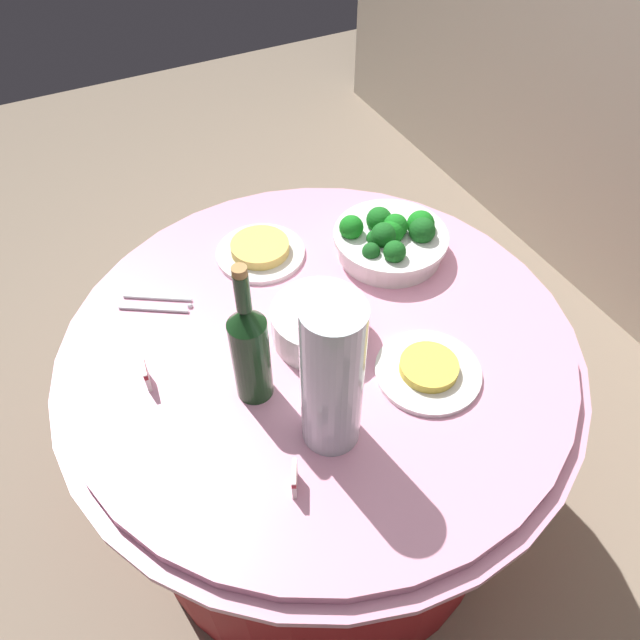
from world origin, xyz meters
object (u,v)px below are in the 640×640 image
(serving_tongs, at_px, (159,304))
(decorative_fruit_vase, at_px, (332,381))
(broccoli_bowl, at_px, (391,239))
(label_placard_mid, at_px, (146,373))
(food_plate_fried_egg, at_px, (428,370))
(label_placard_front, at_px, (295,478))
(wine_bottle, at_px, (250,350))
(food_plate_noodles, at_px, (260,250))
(plate_stack, at_px, (318,322))

(serving_tongs, bearing_deg, decorative_fruit_vase, 22.29)
(broccoli_bowl, bearing_deg, label_placard_mid, -79.77)
(broccoli_bowl, xyz_separation_m, food_plate_fried_egg, (0.36, -0.13, -0.04))
(decorative_fruit_vase, bearing_deg, food_plate_fried_egg, 97.49)
(broccoli_bowl, xyz_separation_m, label_placard_front, (0.46, -0.48, -0.02))
(broccoli_bowl, xyz_separation_m, wine_bottle, (0.23, -0.46, 0.08))
(food_plate_fried_egg, bearing_deg, wine_bottle, -110.22)
(decorative_fruit_vase, bearing_deg, broccoli_bowl, 136.53)
(wine_bottle, height_order, serving_tongs, wine_bottle)
(wine_bottle, bearing_deg, broccoli_bowl, 116.95)
(food_plate_noodles, bearing_deg, food_plate_fried_egg, 18.06)
(serving_tongs, distance_m, food_plate_fried_egg, 0.62)
(wine_bottle, distance_m, label_placard_mid, 0.24)
(plate_stack, relative_size, label_placard_mid, 3.82)
(plate_stack, relative_size, wine_bottle, 0.62)
(serving_tongs, bearing_deg, food_plate_fried_egg, 44.68)
(decorative_fruit_vase, bearing_deg, wine_bottle, -149.64)
(decorative_fruit_vase, xyz_separation_m, label_placard_front, (0.07, -0.11, -0.13))
(broccoli_bowl, height_order, decorative_fruit_vase, decorative_fruit_vase)
(serving_tongs, relative_size, food_plate_noodles, 0.72)
(food_plate_fried_egg, bearing_deg, food_plate_noodles, -161.94)
(label_placard_front, distance_m, label_placard_mid, 0.38)
(plate_stack, relative_size, decorative_fruit_vase, 0.62)
(label_placard_mid, bearing_deg, decorative_fruit_vase, 45.64)
(wine_bottle, bearing_deg, food_plate_noodles, 155.33)
(broccoli_bowl, relative_size, plate_stack, 1.33)
(label_placard_front, bearing_deg, food_plate_noodles, 162.40)
(food_plate_noodles, xyz_separation_m, food_plate_fried_egg, (0.50, 0.16, -0.00))
(decorative_fruit_vase, xyz_separation_m, food_plate_noodles, (-0.53, 0.08, -0.15))
(food_plate_fried_egg, distance_m, label_placard_mid, 0.57)
(plate_stack, relative_size, label_placard_front, 3.82)
(wine_bottle, xyz_separation_m, decorative_fruit_vase, (0.16, 0.09, 0.03))
(plate_stack, bearing_deg, food_plate_fried_egg, 37.88)
(broccoli_bowl, relative_size, decorative_fruit_vase, 0.82)
(decorative_fruit_vase, height_order, label_placard_front, decorative_fruit_vase)
(serving_tongs, relative_size, food_plate_fried_egg, 0.72)
(decorative_fruit_vase, height_order, label_placard_mid, decorative_fruit_vase)
(serving_tongs, relative_size, label_placard_mid, 2.90)
(wine_bottle, bearing_deg, decorative_fruit_vase, 30.36)
(label_placard_front, bearing_deg, wine_bottle, 175.32)
(serving_tongs, height_order, label_placard_mid, label_placard_mid)
(serving_tongs, relative_size, label_placard_front, 2.90)
(wine_bottle, bearing_deg, food_plate_fried_egg, 69.78)
(serving_tongs, height_order, food_plate_fried_egg, food_plate_fried_egg)
(broccoli_bowl, bearing_deg, food_plate_noodles, -116.14)
(label_placard_front, bearing_deg, decorative_fruit_vase, 122.96)
(serving_tongs, bearing_deg, label_placard_mid, -22.24)
(food_plate_noodles, distance_m, food_plate_fried_egg, 0.52)
(serving_tongs, bearing_deg, broccoli_bowl, 81.25)
(wine_bottle, xyz_separation_m, label_placard_mid, (-0.12, -0.19, -0.10))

